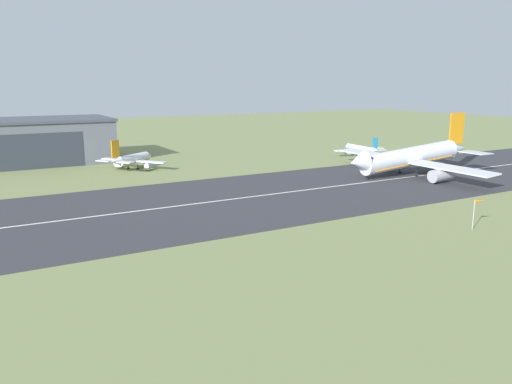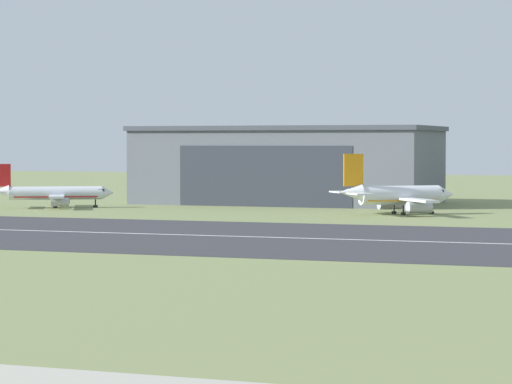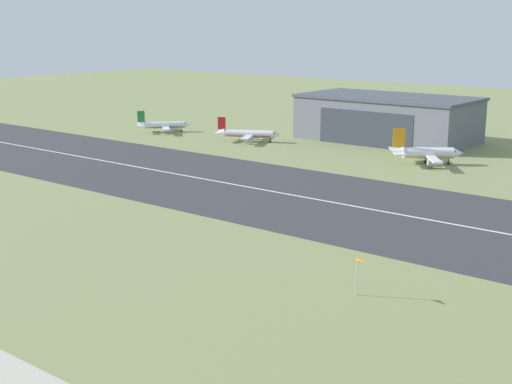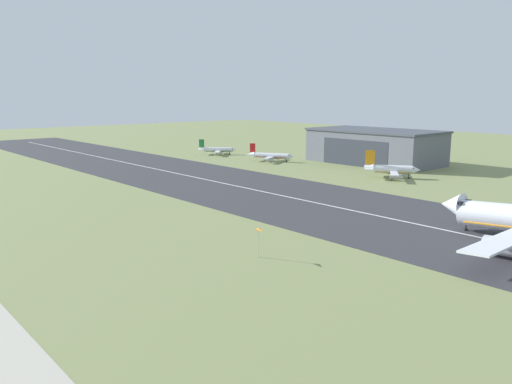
# 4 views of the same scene
# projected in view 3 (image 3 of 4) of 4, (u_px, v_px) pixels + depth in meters

# --- Properties ---
(ground_plane) EXTENTS (726.20, 726.20, 0.00)m
(ground_plane) POSITION_uv_depth(u_px,v_px,m) (34.00, 248.00, 125.62)
(ground_plane) COLOR #7A8451
(runway_strip) EXTENTS (486.20, 52.69, 0.06)m
(runway_strip) POSITION_uv_depth(u_px,v_px,m) (250.00, 188.00, 171.48)
(runway_strip) COLOR #333338
(runway_strip) RESTS_ON ground_plane
(runway_centreline) EXTENTS (437.58, 0.70, 0.01)m
(runway_centreline) POSITION_uv_depth(u_px,v_px,m) (250.00, 187.00, 171.47)
(runway_centreline) COLOR silver
(runway_centreline) RESTS_ON runway_strip
(hangar_building) EXTENTS (57.34, 30.40, 15.08)m
(hangar_building) POSITION_uv_depth(u_px,v_px,m) (387.00, 118.00, 238.30)
(hangar_building) COLOR slate
(hangar_building) RESTS_ON ground_plane
(airplane_parked_west) EXTENTS (20.68, 21.62, 10.08)m
(airplane_parked_west) POSITION_uv_depth(u_px,v_px,m) (427.00, 153.00, 199.24)
(airplane_parked_west) COLOR silver
(airplane_parked_west) RESTS_ON ground_plane
(airplane_parked_centre) EXTENTS (21.89, 18.62, 8.04)m
(airplane_parked_centre) POSITION_uv_depth(u_px,v_px,m) (248.00, 134.00, 237.34)
(airplane_parked_centre) COLOR silver
(airplane_parked_centre) RESTS_ON ground_plane
(airplane_parked_far_east) EXTENTS (18.71, 18.43, 7.83)m
(airplane_parked_far_east) POSITION_uv_depth(u_px,v_px,m) (164.00, 125.00, 258.72)
(airplane_parked_far_east) COLOR white
(airplane_parked_far_east) RESTS_ON ground_plane
(windsock_pole) EXTENTS (2.15, 1.18, 5.77)m
(windsock_pole) POSITION_uv_depth(u_px,v_px,m) (361.00, 264.00, 101.77)
(windsock_pole) COLOR #B7B7BC
(windsock_pole) RESTS_ON ground_plane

